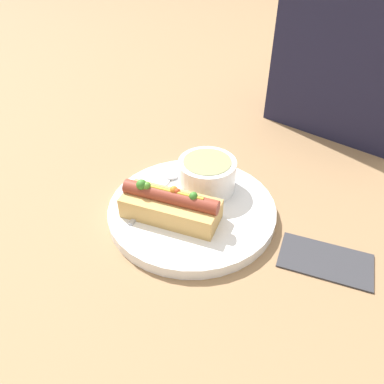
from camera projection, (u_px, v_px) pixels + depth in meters
ground_plane at (192, 214)px, 0.64m from camera, size 4.00×4.00×0.00m
dinner_plate at (192, 210)px, 0.63m from camera, size 0.28×0.28×0.02m
hot_dog at (170, 205)px, 0.59m from camera, size 0.17×0.11×0.06m
soup_bowl at (207, 174)px, 0.64m from camera, size 0.10×0.10×0.06m
spoon at (167, 181)px, 0.67m from camera, size 0.06×0.17×0.01m
napkin at (326, 260)px, 0.55m from camera, size 0.15×0.11×0.01m
seated_diner at (359, 26)px, 0.74m from camera, size 0.30×0.13×0.51m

